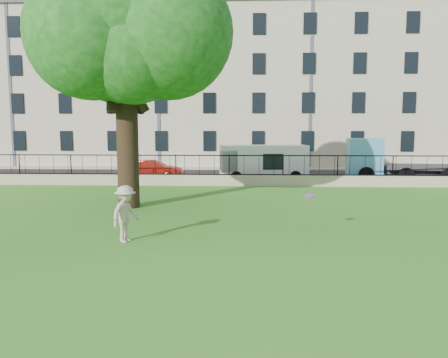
{
  "coord_description": "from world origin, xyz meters",
  "views": [
    {
      "loc": [
        0.84,
        -12.26,
        3.2
      ],
      "look_at": [
        0.11,
        3.5,
        1.36
      ],
      "focal_mm": 35.0,
      "sensor_mm": 36.0,
      "label": 1
    }
  ],
  "objects_px": {
    "man": "(126,214)",
    "red_sedan": "(153,170)",
    "blue_truck": "(399,160)",
    "white_van": "(263,163)",
    "tree": "(122,23)",
    "frisbee": "(309,196)"
  },
  "relations": [
    {
      "from": "tree",
      "to": "man",
      "type": "distance_m",
      "value": 8.62
    },
    {
      "from": "red_sedan",
      "to": "blue_truck",
      "type": "height_order",
      "value": "blue_truck"
    },
    {
      "from": "man",
      "to": "blue_truck",
      "type": "height_order",
      "value": "blue_truck"
    },
    {
      "from": "red_sedan",
      "to": "blue_truck",
      "type": "xyz_separation_m",
      "value": [
        15.17,
        0.57,
        0.67
      ]
    },
    {
      "from": "red_sedan",
      "to": "frisbee",
      "type": "bearing_deg",
      "value": -149.68
    },
    {
      "from": "tree",
      "to": "frisbee",
      "type": "height_order",
      "value": "tree"
    },
    {
      "from": "white_van",
      "to": "blue_truck",
      "type": "xyz_separation_m",
      "value": [
        8.35,
        0.57,
        0.2
      ]
    },
    {
      "from": "frisbee",
      "to": "blue_truck",
      "type": "distance_m",
      "value": 16.01
    },
    {
      "from": "man",
      "to": "red_sedan",
      "type": "distance_m",
      "value": 14.89
    },
    {
      "from": "tree",
      "to": "white_van",
      "type": "xyz_separation_m",
      "value": [
        5.98,
        9.24,
        -6.21
      ]
    },
    {
      "from": "red_sedan",
      "to": "white_van",
      "type": "height_order",
      "value": "white_van"
    },
    {
      "from": "white_van",
      "to": "blue_truck",
      "type": "bearing_deg",
      "value": -3.86
    },
    {
      "from": "red_sedan",
      "to": "blue_truck",
      "type": "relative_size",
      "value": 0.61
    },
    {
      "from": "tree",
      "to": "frisbee",
      "type": "xyz_separation_m",
      "value": [
        6.79,
        -4.31,
        -6.14
      ]
    },
    {
      "from": "man",
      "to": "red_sedan",
      "type": "bearing_deg",
      "value": 32.72
    },
    {
      "from": "tree",
      "to": "man",
      "type": "height_order",
      "value": "tree"
    },
    {
      "from": "frisbee",
      "to": "man",
      "type": "bearing_deg",
      "value": -167.75
    },
    {
      "from": "man",
      "to": "blue_truck",
      "type": "bearing_deg",
      "value": -16.32
    },
    {
      "from": "man",
      "to": "frisbee",
      "type": "distance_m",
      "value": 5.45
    },
    {
      "from": "red_sedan",
      "to": "white_van",
      "type": "distance_m",
      "value": 6.84
    },
    {
      "from": "frisbee",
      "to": "white_van",
      "type": "distance_m",
      "value": 13.58
    },
    {
      "from": "man",
      "to": "red_sedan",
      "type": "xyz_separation_m",
      "value": [
        -2.32,
        14.71,
        -0.19
      ]
    }
  ]
}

